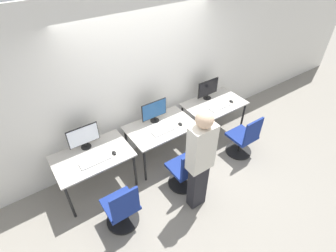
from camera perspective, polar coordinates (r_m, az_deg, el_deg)
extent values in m
plane|color=gray|center=(4.72, 1.02, -9.21)|extent=(20.00, 20.00, 0.00)
cube|color=silver|center=(4.42, -5.33, 10.14)|extent=(12.00, 0.05, 2.80)
cube|color=#BCB7AD|center=(4.09, -16.21, -6.31)|extent=(1.14, 0.73, 0.02)
cylinder|color=black|center=(4.10, -20.54, -15.31)|extent=(0.04, 0.04, 0.70)
cylinder|color=black|center=(4.25, -7.20, -9.60)|extent=(0.04, 0.04, 0.70)
cylinder|color=black|center=(4.52, -23.03, -9.59)|extent=(0.04, 0.04, 0.70)
cylinder|color=black|center=(4.67, -10.96, -4.69)|extent=(0.04, 0.04, 0.70)
cylinder|color=black|center=(4.24, -17.37, -4.31)|extent=(0.16, 0.16, 0.01)
cylinder|color=black|center=(4.22, -17.47, -3.90)|extent=(0.04, 0.04, 0.07)
cube|color=black|center=(4.10, -17.98, -1.98)|extent=(0.48, 0.01, 0.32)
cube|color=silver|center=(4.10, -17.94, -2.04)|extent=(0.45, 0.01, 0.30)
cube|color=silver|center=(3.98, -15.51, -7.31)|extent=(0.45, 0.15, 0.02)
ellipsoid|color=black|center=(4.02, -11.66, -5.75)|extent=(0.06, 0.09, 0.03)
cylinder|color=black|center=(4.15, -9.74, -19.44)|extent=(0.48, 0.48, 0.03)
cylinder|color=black|center=(4.00, -10.04, -18.04)|extent=(0.04, 0.04, 0.34)
cube|color=navy|center=(3.84, -10.37, -16.44)|extent=(0.44, 0.44, 0.05)
cube|color=navy|center=(3.53, -9.33, -16.47)|extent=(0.40, 0.04, 0.44)
cube|color=#BCB7AD|center=(4.45, -1.61, -0.16)|extent=(1.14, 0.73, 0.02)
cylinder|color=black|center=(4.31, -5.06, -8.60)|extent=(0.04, 0.04, 0.70)
cylinder|color=black|center=(4.73, 5.89, -3.29)|extent=(0.04, 0.04, 0.70)
cylinder|color=black|center=(4.72, -8.98, -3.85)|extent=(0.04, 0.04, 0.70)
cylinder|color=black|center=(5.11, 1.41, 0.63)|extent=(0.04, 0.04, 0.70)
cylinder|color=black|center=(4.56, -2.91, 1.24)|extent=(0.16, 0.16, 0.01)
cylinder|color=black|center=(4.54, -2.92, 1.66)|extent=(0.04, 0.04, 0.07)
cube|color=black|center=(4.43, -3.03, 3.58)|extent=(0.48, 0.01, 0.32)
cube|color=navy|center=(4.43, -2.98, 3.53)|extent=(0.45, 0.01, 0.30)
cube|color=silver|center=(4.35, -0.67, -0.82)|extent=(0.45, 0.15, 0.02)
ellipsoid|color=black|center=(4.47, 2.70, 0.45)|extent=(0.06, 0.09, 0.03)
cylinder|color=black|center=(4.51, 3.14, -12.12)|extent=(0.48, 0.48, 0.03)
cylinder|color=black|center=(4.36, 3.23, -10.59)|extent=(0.04, 0.04, 0.34)
cube|color=navy|center=(4.22, 3.32, -8.87)|extent=(0.44, 0.44, 0.05)
cube|color=navy|center=(3.93, 5.25, -8.25)|extent=(0.40, 0.04, 0.44)
cube|color=#232328|center=(3.98, 6.40, -12.75)|extent=(0.25, 0.16, 0.81)
cube|color=silver|center=(3.42, 7.29, -4.81)|extent=(0.36, 0.20, 0.71)
sphere|color=beige|center=(3.12, 7.98, 1.44)|extent=(0.23, 0.23, 0.23)
cube|color=#BCB7AD|center=(5.08, 10.07, 4.79)|extent=(1.14, 0.73, 0.02)
cylinder|color=black|center=(4.83, 7.56, -2.46)|extent=(0.04, 0.04, 0.70)
cylinder|color=black|center=(5.46, 15.92, 1.74)|extent=(0.04, 0.04, 0.70)
cylinder|color=black|center=(5.20, 3.05, 1.33)|extent=(0.04, 0.04, 0.70)
cylinder|color=black|center=(5.78, 11.37, 4.89)|extent=(0.04, 0.04, 0.70)
cylinder|color=black|center=(5.20, 8.50, 6.07)|extent=(0.16, 0.16, 0.01)
cylinder|color=black|center=(5.18, 8.55, 6.45)|extent=(0.04, 0.04, 0.07)
cube|color=black|center=(5.09, 8.71, 8.22)|extent=(0.48, 0.01, 0.32)
cube|color=black|center=(5.08, 8.77, 8.18)|extent=(0.45, 0.01, 0.30)
cube|color=silver|center=(4.99, 11.24, 4.20)|extent=(0.45, 0.15, 0.02)
ellipsoid|color=black|center=(5.17, 13.63, 5.25)|extent=(0.06, 0.09, 0.03)
cylinder|color=black|center=(5.18, 15.04, -5.23)|extent=(0.48, 0.48, 0.03)
cylinder|color=black|center=(5.06, 15.38, -3.72)|extent=(0.04, 0.04, 0.34)
cube|color=navy|center=(4.94, 15.76, -2.05)|extent=(0.44, 0.44, 0.05)
cube|color=navy|center=(4.70, 18.04, -1.10)|extent=(0.40, 0.04, 0.44)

